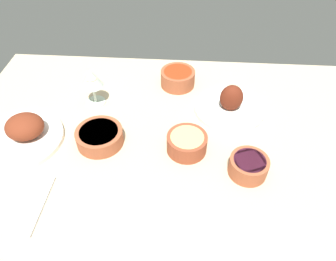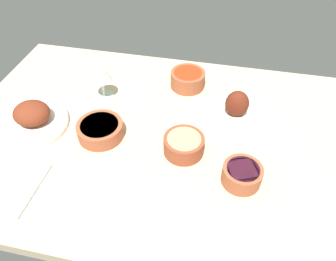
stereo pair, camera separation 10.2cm
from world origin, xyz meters
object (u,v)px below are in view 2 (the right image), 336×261
plate_far_side (235,111)px  plate_center_main (29,120)px  wine_glass (101,74)px  bowl_onions (242,174)px  bowl_potatoes (100,129)px  bowl_pasta (184,145)px  bowl_sauce (188,79)px  fork_loose (35,190)px

plate_far_side → plate_center_main: (66.37, 18.66, 0.06)cm
wine_glass → bowl_onions: bearing=151.0°
bowl_potatoes → plate_far_side: bearing=-156.4°
plate_far_side → bowl_potatoes: 45.53cm
bowl_pasta → bowl_onions: bearing=156.7°
bowl_onions → plate_far_side: bearing=-82.8°
plate_center_main → bowl_sauce: (-47.58, -32.66, 0.67)cm
bowl_potatoes → plate_center_main: bearing=1.0°
bowl_sauce → bowl_potatoes: bearing=54.6°
plate_center_main → wine_glass: 28.18cm
bowl_pasta → fork_loose: (37.65, 22.94, -2.71)cm
bowl_potatoes → fork_loose: 26.40cm
bowl_sauce → fork_loose: size_ratio=0.72×
plate_far_side → bowl_pasta: (14.38, 19.49, 0.49)cm
wine_glass → fork_loose: (4.20, 43.72, -9.53)cm
plate_center_main → bowl_pasta: 51.99cm
plate_center_main → bowl_pasta: (-51.98, 0.83, 0.44)cm
fork_loose → bowl_onions: bearing=106.6°
bowl_potatoes → fork_loose: bearing=66.9°
bowl_potatoes → wine_glass: wine_glass is taller
bowl_onions → fork_loose: bearing=15.4°
wine_glass → plate_far_side: bearing=178.5°
plate_far_side → bowl_sauce: (18.79, -14.00, 0.72)cm
plate_far_side → bowl_sauce: bearing=-36.7°
bowl_sauce → wine_glass: bearing=23.6°
fork_loose → wine_glass: bearing=175.7°
bowl_pasta → fork_loose: 44.17cm
plate_center_main → wine_glass: wine_glass is taller
plate_center_main → bowl_sauce: size_ratio=2.08×
bowl_onions → bowl_pasta: (17.79, -7.66, 0.10)cm
bowl_potatoes → fork_loose: (10.32, 24.19, -2.32)cm
plate_far_side → bowl_pasta: plate_far_side is taller
bowl_sauce → plate_far_side: bearing=143.3°
bowl_sauce → bowl_onions: size_ratio=1.16×
bowl_sauce → bowl_pasta: bearing=97.5°
bowl_potatoes → bowl_pasta: bearing=177.4°
bowl_pasta → bowl_potatoes: size_ratio=0.84×
bowl_onions → plate_center_main: bearing=-6.9°
bowl_pasta → fork_loose: size_ratio=0.68×
bowl_onions → bowl_potatoes: size_ratio=0.76×
bowl_sauce → fork_loose: 65.56cm
plate_far_side → wine_glass: 48.40cm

